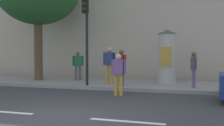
{
  "coord_description": "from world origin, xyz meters",
  "views": [
    {
      "loc": [
        3.39,
        -6.22,
        1.57
      ],
      "look_at": [
        0.7,
        2.0,
        1.28
      ],
      "focal_mm": 44.96,
      "sensor_mm": 36.0,
      "label": 1
    }
  ],
  "objects": [
    {
      "name": "traffic_light",
      "position": [
        -1.58,
        5.24,
        2.83
      ],
      "size": [
        0.24,
        0.45,
        3.96
      ],
      "color": "black",
      "rests_on": "sidewalk_curb"
    },
    {
      "name": "lane_markings",
      "position": [
        -0.0,
        0.0,
        0.0
      ],
      "size": [
        25.8,
        0.16,
        0.01
      ],
      "color": "silver",
      "rests_on": "ground_plane"
    },
    {
      "name": "pedestrian_near_pole",
      "position": [
        3.01,
        5.86,
        1.02
      ],
      "size": [
        0.24,
        0.6,
        1.5
      ],
      "color": "#724C84",
      "rests_on": "sidewalk_curb"
    },
    {
      "name": "ground_plane",
      "position": [
        0.0,
        0.0,
        0.0
      ],
      "size": [
        80.0,
        80.0,
        0.0
      ],
      "primitive_type": "plane",
      "color": "#38383A"
    },
    {
      "name": "poster_column",
      "position": [
        1.73,
        7.26,
        1.45
      ],
      "size": [
        0.92,
        0.92,
        2.57
      ],
      "color": "#B2ADA3",
      "rests_on": "sidewalk_curb"
    },
    {
      "name": "pedestrian_in_red_top",
      "position": [
        0.37,
        3.8,
        0.91
      ],
      "size": [
        0.57,
        0.25,
        1.57
      ],
      "color": "#B78C33",
      "rests_on": "ground_plane"
    },
    {
      "name": "pedestrian_with_bag",
      "position": [
        -0.88,
        6.4,
        1.16
      ],
      "size": [
        0.59,
        0.27,
        1.73
      ],
      "color": "#B78C33",
      "rests_on": "sidewalk_curb"
    },
    {
      "name": "sidewalk_curb",
      "position": [
        0.0,
        7.0,
        0.07
      ],
      "size": [
        36.0,
        4.0,
        0.15
      ],
      "primitive_type": "cube",
      "color": "gray",
      "rests_on": "ground_plane"
    },
    {
      "name": "pedestrian_in_light_jacket",
      "position": [
        -0.07,
        5.67,
        1.08
      ],
      "size": [
        0.46,
        0.44,
        1.6
      ],
      "color": "#4C4C51",
      "rests_on": "sidewalk_curb"
    },
    {
      "name": "pedestrian_tallest",
      "position": [
        -3.01,
        7.47,
        1.03
      ],
      "size": [
        0.53,
        0.42,
        1.53
      ],
      "color": "#4C4C51",
      "rests_on": "sidewalk_curb"
    }
  ]
}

